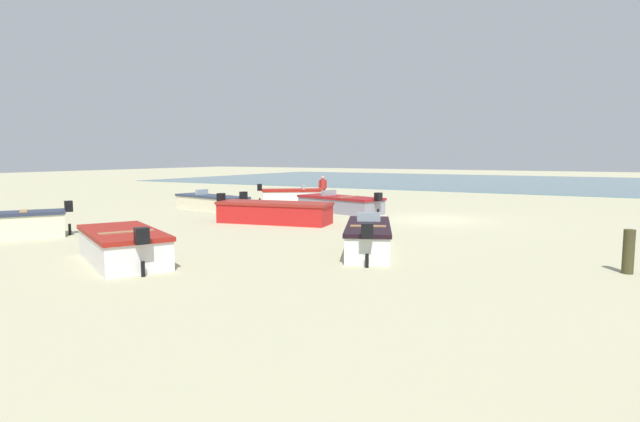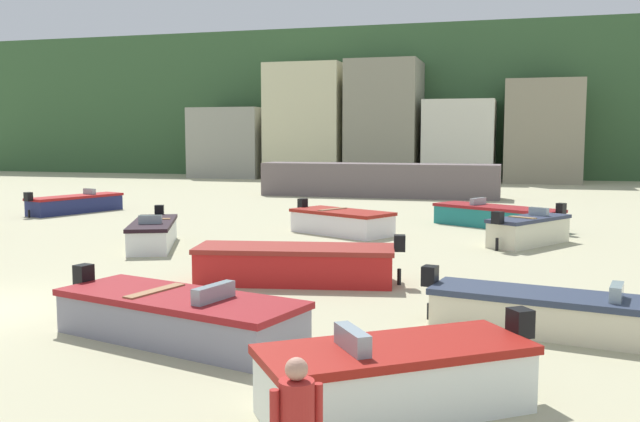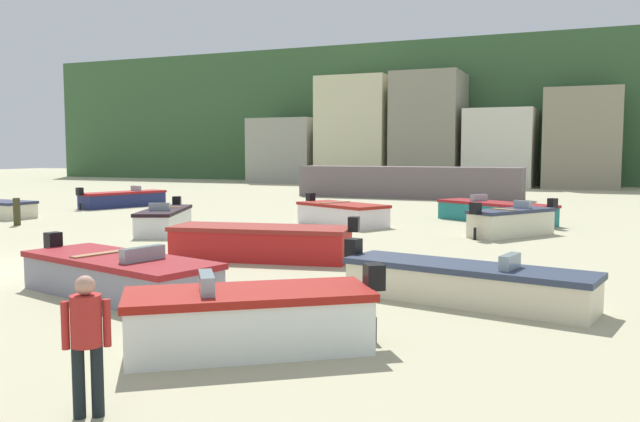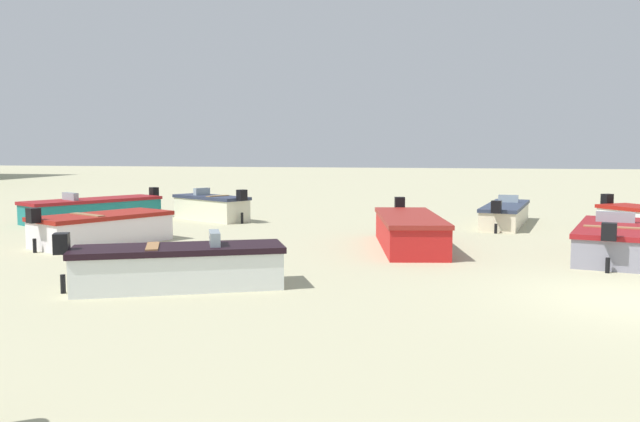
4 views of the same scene
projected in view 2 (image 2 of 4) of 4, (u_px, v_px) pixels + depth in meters
headland_hill at (415, 108)px, 77.14m from camera, size 90.00×32.00×13.45m
harbor_pier at (379, 180)px, 42.51m from camera, size 14.39×2.40×2.02m
townhouse_left at (231, 143)px, 62.69m from camera, size 6.47×5.21×6.16m
townhouse_centre_left at (307, 122)px, 60.58m from camera, size 6.55×5.24×9.84m
townhouse_centre at (385, 121)px, 59.08m from camera, size 5.90×5.93×9.95m
townhouse_centre_right at (460, 141)px, 57.60m from camera, size 5.64×6.01×6.59m
townhouse_far_right at (543, 132)px, 55.35m from camera, size 5.87×5.14×8.07m
boat_red_0 at (295, 264)px, 17.54m from camera, size 5.32×2.48×1.25m
boat_cream_1 at (529, 230)px, 23.70m from camera, size 2.89×3.61×1.27m
boat_white_2 at (153, 233)px, 23.29m from camera, size 2.85×4.41×1.18m
boat_white_3 at (396, 378)px, 9.28m from camera, size 3.79×3.29×1.25m
boat_navy_5 at (76, 204)px, 33.65m from camera, size 2.74×5.02×1.15m
boat_cream_6 at (565, 315)px, 12.89m from camera, size 5.29×2.22×1.09m
boat_white_7 at (341, 222)px, 26.34m from camera, size 4.28×3.38×1.21m
boat_grey_8 at (179, 317)px, 12.62m from camera, size 5.09×2.88×1.14m
boat_teal_9 at (497, 217)px, 28.23m from camera, size 5.34×4.08×1.18m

